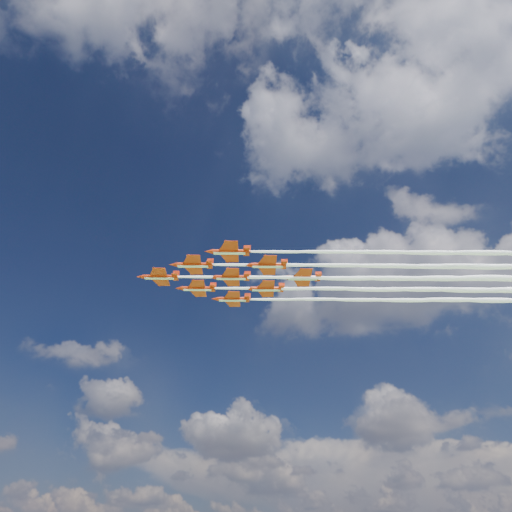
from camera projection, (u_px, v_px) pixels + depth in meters
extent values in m
cylinder|color=red|center=(159.00, 277.00, 143.04)|extent=(8.45, 5.34, 1.23)
cone|color=red|center=(140.00, 277.00, 142.99)|extent=(2.55, 2.14, 1.23)
cone|color=red|center=(178.00, 277.00, 143.08)|extent=(2.01, 1.78, 1.12)
ellipsoid|color=black|center=(152.00, 275.00, 143.29)|extent=(2.53, 2.00, 0.80)
cube|color=red|center=(161.00, 277.00, 143.01)|extent=(8.04, 10.75, 0.16)
cube|color=red|center=(175.00, 277.00, 143.08)|extent=(3.29, 4.28, 0.13)
cube|color=red|center=(176.00, 274.00, 143.62)|extent=(1.65, 0.99, 2.01)
cube|color=white|center=(159.00, 279.00, 142.74)|extent=(7.85, 4.87, 0.13)
cylinder|color=red|center=(193.00, 265.00, 137.37)|extent=(8.45, 5.34, 1.23)
cone|color=red|center=(173.00, 265.00, 137.32)|extent=(2.55, 2.14, 1.23)
cone|color=red|center=(212.00, 265.00, 137.42)|extent=(2.01, 1.78, 1.12)
ellipsoid|color=black|center=(185.00, 263.00, 137.62)|extent=(2.53, 2.00, 0.80)
cube|color=red|center=(195.00, 265.00, 137.35)|extent=(8.04, 10.75, 0.16)
cube|color=red|center=(209.00, 265.00, 137.41)|extent=(3.29, 4.28, 0.13)
cube|color=red|center=(210.00, 262.00, 137.95)|extent=(1.65, 0.99, 2.01)
cube|color=white|center=(193.00, 267.00, 137.08)|extent=(7.85, 4.87, 0.13)
cylinder|color=red|center=(197.00, 288.00, 148.88)|extent=(8.45, 5.34, 1.23)
cone|color=red|center=(179.00, 288.00, 148.83)|extent=(2.55, 2.14, 1.23)
cone|color=red|center=(215.00, 288.00, 148.93)|extent=(2.01, 1.78, 1.12)
ellipsoid|color=black|center=(190.00, 287.00, 149.13)|extent=(2.53, 2.00, 0.80)
cube|color=red|center=(199.00, 289.00, 148.86)|extent=(8.04, 10.75, 0.16)
cube|color=red|center=(212.00, 288.00, 148.92)|extent=(3.29, 4.28, 0.13)
cube|color=red|center=(213.00, 286.00, 149.46)|extent=(1.65, 0.99, 2.01)
cube|color=white|center=(197.00, 290.00, 148.58)|extent=(7.85, 4.87, 0.13)
cylinder|color=red|center=(229.00, 252.00, 131.71)|extent=(8.45, 5.34, 1.23)
cone|color=red|center=(208.00, 252.00, 131.66)|extent=(2.55, 2.14, 1.23)
cone|color=red|center=(249.00, 252.00, 131.76)|extent=(2.01, 1.78, 1.12)
ellipsoid|color=black|center=(221.00, 250.00, 131.96)|extent=(2.53, 2.00, 0.80)
cube|color=red|center=(232.00, 252.00, 131.68)|extent=(8.04, 10.75, 0.16)
cube|color=red|center=(246.00, 252.00, 131.75)|extent=(3.29, 4.28, 0.13)
cube|color=red|center=(247.00, 249.00, 132.29)|extent=(1.65, 0.99, 2.01)
cube|color=white|center=(229.00, 253.00, 131.41)|extent=(7.85, 4.87, 0.13)
cylinder|color=red|center=(231.00, 277.00, 143.22)|extent=(8.45, 5.34, 1.23)
cone|color=red|center=(212.00, 277.00, 143.17)|extent=(2.55, 2.14, 1.23)
cone|color=red|center=(249.00, 277.00, 143.26)|extent=(2.01, 1.78, 1.12)
ellipsoid|color=black|center=(223.00, 276.00, 143.47)|extent=(2.53, 2.00, 0.80)
cube|color=red|center=(233.00, 277.00, 143.19)|extent=(8.04, 10.75, 0.16)
cube|color=red|center=(247.00, 277.00, 143.26)|extent=(3.29, 4.28, 0.13)
cube|color=red|center=(247.00, 274.00, 143.80)|extent=(1.65, 0.99, 2.01)
cube|color=white|center=(231.00, 279.00, 142.92)|extent=(7.85, 4.87, 0.13)
cylinder|color=red|center=(233.00, 299.00, 154.73)|extent=(8.45, 5.34, 1.23)
cone|color=red|center=(215.00, 299.00, 154.68)|extent=(2.55, 2.14, 1.23)
cone|color=red|center=(249.00, 299.00, 154.77)|extent=(2.01, 1.78, 1.12)
ellipsoid|color=black|center=(225.00, 298.00, 154.98)|extent=(2.53, 2.00, 0.80)
cube|color=red|center=(234.00, 299.00, 154.70)|extent=(8.04, 10.75, 0.16)
cube|color=red|center=(247.00, 299.00, 154.77)|extent=(3.29, 4.28, 0.13)
cube|color=red|center=(248.00, 296.00, 155.31)|extent=(1.65, 0.99, 2.01)
cube|color=white|center=(232.00, 301.00, 154.43)|extent=(7.85, 4.87, 0.13)
cylinder|color=red|center=(268.00, 265.00, 137.55)|extent=(8.45, 5.34, 1.23)
cone|color=red|center=(247.00, 265.00, 137.51)|extent=(2.55, 2.14, 1.23)
cone|color=red|center=(287.00, 265.00, 137.60)|extent=(2.01, 1.78, 1.12)
ellipsoid|color=black|center=(259.00, 264.00, 137.80)|extent=(2.53, 2.00, 0.80)
cube|color=red|center=(270.00, 265.00, 137.53)|extent=(8.04, 10.75, 0.16)
cube|color=red|center=(284.00, 265.00, 137.59)|extent=(3.29, 4.28, 0.13)
cube|color=red|center=(284.00, 262.00, 138.13)|extent=(1.65, 0.99, 2.01)
cube|color=white|center=(268.00, 267.00, 137.26)|extent=(7.85, 4.87, 0.13)
cylinder|color=red|center=(266.00, 289.00, 149.06)|extent=(8.45, 5.34, 1.23)
cone|color=red|center=(248.00, 289.00, 149.01)|extent=(2.55, 2.14, 1.23)
cone|color=red|center=(284.00, 289.00, 149.11)|extent=(2.01, 1.78, 1.12)
ellipsoid|color=black|center=(259.00, 287.00, 149.31)|extent=(2.53, 2.00, 0.80)
cube|color=red|center=(268.00, 289.00, 149.04)|extent=(8.04, 10.75, 0.16)
cube|color=red|center=(281.00, 289.00, 149.10)|extent=(3.29, 4.28, 0.13)
cube|color=red|center=(282.00, 286.00, 149.64)|extent=(1.65, 0.99, 2.01)
cube|color=white|center=(266.00, 290.00, 148.76)|extent=(7.85, 4.87, 0.13)
cylinder|color=red|center=(303.00, 278.00, 143.40)|extent=(8.45, 5.34, 1.23)
cone|color=red|center=(283.00, 278.00, 143.35)|extent=(2.55, 2.14, 1.23)
cone|color=red|center=(321.00, 278.00, 143.45)|extent=(2.01, 1.78, 1.12)
ellipsoid|color=black|center=(295.00, 276.00, 143.65)|extent=(2.53, 2.00, 0.80)
cube|color=red|center=(305.00, 278.00, 143.37)|extent=(8.04, 10.75, 0.16)
cube|color=red|center=(318.00, 278.00, 143.44)|extent=(3.29, 4.28, 0.13)
cube|color=red|center=(319.00, 275.00, 143.98)|extent=(1.65, 0.99, 2.01)
cube|color=white|center=(303.00, 279.00, 143.10)|extent=(7.85, 4.87, 0.13)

